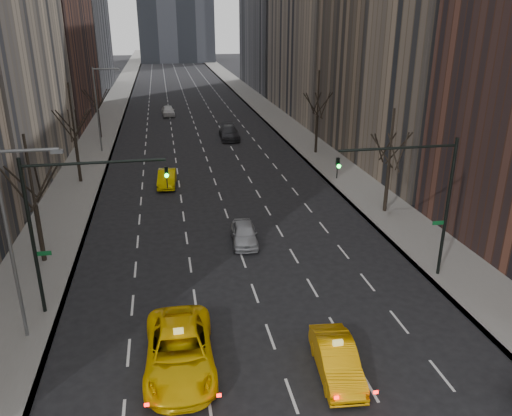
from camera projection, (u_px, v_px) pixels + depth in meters
sidewalk_left at (111, 112)px, 78.22m from camera, size 4.50×320.00×0.15m
sidewalk_right at (264, 107)px, 82.43m from camera, size 4.50×320.00×0.15m
tree_lw_b at (35, 205)px, 29.24m from camera, size 3.36×3.50×7.82m
tree_lw_c at (75, 139)px, 43.81m from camera, size 3.36×3.50×8.74m
tree_lw_d at (98, 109)px, 60.50m from camera, size 3.36×3.50×7.36m
tree_rw_b at (389, 166)px, 37.04m from camera, size 3.36×3.50×7.82m
tree_rw_c at (317, 117)px, 53.44m from camera, size 3.36×3.50×8.74m
traffic_mast_left at (66, 211)px, 23.59m from camera, size 6.69×0.39×8.00m
traffic_mast_right at (422, 188)px, 26.73m from camera, size 6.69×0.39×8.00m
streetlight_near at (15, 227)px, 21.42m from camera, size 2.83×0.22×9.00m
streetlight_far at (100, 101)px, 53.54m from camera, size 2.83×0.22×9.00m
taxi_suv at (180, 351)px, 21.07m from camera, size 3.03×6.31×1.74m
taxi_sedan at (337, 360)px, 20.74m from camera, size 1.92×4.52×1.45m
silver_sedan_ahead at (244, 233)px, 32.92m from camera, size 1.93×4.16×1.38m
far_taxi at (167, 178)px, 44.12m from camera, size 1.82×4.42×1.42m
far_suv_grey at (229, 133)px, 61.09m from camera, size 2.35×5.52×1.59m
far_car_white at (168, 111)px, 75.62m from camera, size 2.01×4.56×1.53m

